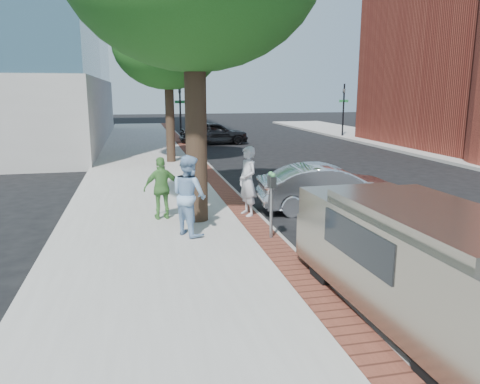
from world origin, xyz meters
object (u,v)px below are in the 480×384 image
object	(u,v)px
van	(413,256)
bg_car	(214,133)
parking_meter	(272,191)
sedan_silver	(329,188)
person_officer	(189,195)
person_green	(162,188)
person_gray	(248,181)

from	to	relation	value
van	bg_car	bearing A→B (deg)	85.68
parking_meter	sedan_silver	distance (m)	3.55
sedan_silver	van	size ratio (longest dim) A/B	0.81
person_officer	parking_meter	bearing A→B (deg)	-140.83
parking_meter	van	xyz separation A→B (m)	(1.05, -3.73, -0.23)
person_green	bg_car	xyz separation A→B (m)	(4.21, 17.51, -0.21)
person_green	van	size ratio (longest dim) A/B	0.32
person_green	van	distance (m)	6.72
parking_meter	person_gray	size ratio (longest dim) A/B	0.82
parking_meter	van	size ratio (longest dim) A/B	0.30
bg_car	person_gray	bearing A→B (deg)	169.50
person_gray	bg_car	bearing A→B (deg)	158.87
person_gray	bg_car	world-z (taller)	person_gray
person_green	bg_car	size ratio (longest dim) A/B	0.37
parking_meter	van	distance (m)	3.88
person_officer	bg_car	xyz separation A→B (m)	(3.69, 18.97, -0.33)
parking_meter	person_green	size ratio (longest dim) A/B	0.94
person_gray	person_officer	bearing A→B (deg)	-66.16
parking_meter	person_officer	distance (m)	1.85
bg_car	sedan_silver	bearing A→B (deg)	177.54
parking_meter	person_green	world-z (taller)	person_green
person_gray	parking_meter	bearing A→B (deg)	-13.03
person_officer	sedan_silver	xyz separation A→B (m)	(4.13, 1.86, -0.40)
person_green	sedan_silver	distance (m)	4.67
parking_meter	sedan_silver	bearing A→B (deg)	46.44
sedan_silver	person_officer	bearing A→B (deg)	118.88
van	sedan_silver	bearing A→B (deg)	75.65
person_gray	person_officer	distance (m)	2.11
person_officer	bg_car	world-z (taller)	person_officer
parking_meter	bg_car	xyz separation A→B (m)	(1.98, 19.65, -0.48)
person_green	van	bearing A→B (deg)	111.06
sedan_silver	van	distance (m)	6.42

